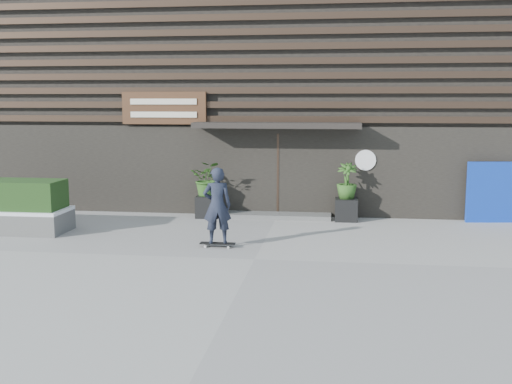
# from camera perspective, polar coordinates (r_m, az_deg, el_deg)

# --- Properties ---
(ground) EXTENTS (80.00, 80.00, 0.00)m
(ground) POSITION_cam_1_polar(r_m,az_deg,el_deg) (12.60, -0.13, -6.25)
(ground) COLOR #9B9893
(ground) RESTS_ON ground
(entrance_step) EXTENTS (3.00, 0.80, 0.12)m
(entrance_step) POSITION_cam_1_polar(r_m,az_deg,el_deg) (17.05, 1.92, -2.18)
(entrance_step) COLOR #52524F
(entrance_step) RESTS_ON ground
(planter_pot_left) EXTENTS (0.60, 0.60, 0.60)m
(planter_pot_left) POSITION_cam_1_polar(r_m,az_deg,el_deg) (17.10, -4.49, -1.35)
(planter_pot_left) COLOR black
(planter_pot_left) RESTS_ON ground
(bamboo_left) EXTENTS (0.86, 0.75, 0.96)m
(bamboo_left) POSITION_cam_1_polar(r_m,az_deg,el_deg) (16.98, -4.52, 1.24)
(bamboo_left) COLOR #2D591E
(bamboo_left) RESTS_ON planter_pot_left
(planter_pot_right) EXTENTS (0.60, 0.60, 0.60)m
(planter_pot_right) POSITION_cam_1_polar(r_m,az_deg,el_deg) (16.74, 8.35, -1.63)
(planter_pot_right) COLOR black
(planter_pot_right) RESTS_ON ground
(bamboo_right) EXTENTS (0.54, 0.54, 0.96)m
(bamboo_right) POSITION_cam_1_polar(r_m,az_deg,el_deg) (16.62, 8.41, 1.02)
(bamboo_right) COLOR #2D591E
(bamboo_right) RESTS_ON planter_pot_right
(blue_tarp) EXTENTS (1.72, 0.34, 1.61)m
(blue_tarp) POSITION_cam_1_polar(r_m,az_deg,el_deg) (17.48, 21.61, -0.02)
(blue_tarp) COLOR #0C2D9E
(blue_tarp) RESTS_ON ground
(building) EXTENTS (18.00, 11.00, 8.00)m
(building) POSITION_cam_1_polar(r_m,az_deg,el_deg) (22.12, 3.35, 10.46)
(building) COLOR black
(building) RESTS_ON ground
(skateboarder) EXTENTS (0.78, 0.52, 1.78)m
(skateboarder) POSITION_cam_1_polar(r_m,az_deg,el_deg) (13.47, -3.62, -1.28)
(skateboarder) COLOR black
(skateboarder) RESTS_ON ground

